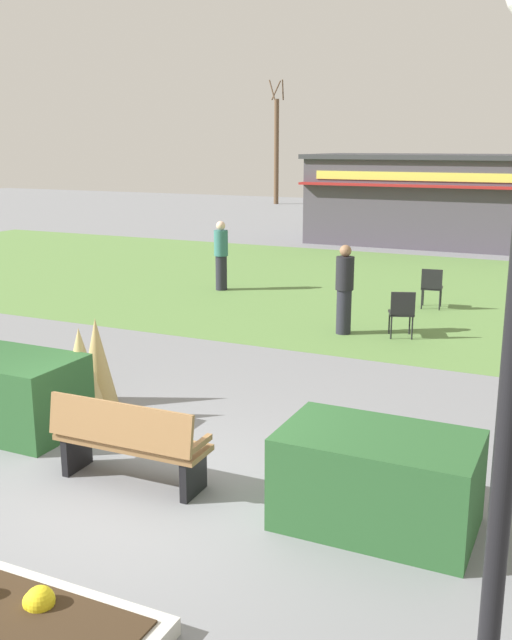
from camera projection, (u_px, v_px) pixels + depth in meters
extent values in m
plane|color=slate|center=(131.00, 490.00, 7.49)|extent=(80.00, 80.00, 0.00)
cube|color=#5B8442|center=(403.00, 291.00, 17.63)|extent=(36.00, 12.00, 0.01)
sphere|color=yellow|center=(34.00, 602.00, 5.35)|extent=(0.17, 0.17, 0.17)
sphere|color=yellow|center=(40.00, 601.00, 5.36)|extent=(0.23, 0.23, 0.23)
cube|color=olive|center=(132.00, 442.00, 7.58)|extent=(1.71, 0.51, 0.06)
cube|color=olive|center=(119.00, 424.00, 7.32)|extent=(1.70, 0.16, 0.44)
cube|color=black|center=(77.00, 450.00, 7.92)|extent=(0.09, 0.44, 0.45)
cube|color=black|center=(193.00, 474.00, 7.34)|extent=(0.09, 0.44, 0.45)
cube|color=olive|center=(69.00, 420.00, 7.87)|extent=(0.07, 0.44, 0.06)
cube|color=olive|center=(200.00, 444.00, 7.23)|extent=(0.07, 0.44, 0.06)
cube|color=#28562B|center=(377.00, 480.00, 6.71)|extent=(1.81, 1.10, 0.91)
cone|color=tan|center=(97.00, 361.00, 9.85)|extent=(0.53, 0.53, 1.22)
cone|color=tan|center=(81.00, 375.00, 9.21)|extent=(0.67, 0.67, 1.25)
cylinder|color=black|center=(506.00, 442.00, 3.69)|extent=(0.12, 0.12, 4.02)
cube|color=#47424C|center=(456.00, 202.00, 25.47)|extent=(10.00, 4.00, 2.99)
cube|color=#333338|center=(459.00, 157.00, 25.09)|extent=(10.30, 4.30, 0.16)
cube|color=maroon|center=(445.00, 187.00, 23.40)|extent=(10.10, 0.36, 0.08)
cube|color=#D8CC4C|center=(447.00, 177.00, 23.47)|extent=(9.00, 0.04, 0.28)
cube|color=black|center=(401.00, 313.00, 13.35)|extent=(0.57, 0.57, 0.04)
cube|color=black|center=(403.00, 304.00, 13.10)|extent=(0.43, 0.19, 0.44)
cylinder|color=black|center=(410.00, 323.00, 13.57)|extent=(0.03, 0.03, 0.45)
cylinder|color=black|center=(389.00, 322.00, 13.60)|extent=(0.03, 0.03, 0.45)
cylinder|color=black|center=(412.00, 328.00, 13.20)|extent=(0.03, 0.03, 0.45)
cylinder|color=black|center=(391.00, 327.00, 13.23)|extent=(0.03, 0.03, 0.45)
cube|color=black|center=(432.00, 288.00, 15.71)|extent=(0.49, 0.49, 0.04)
cube|color=black|center=(432.00, 279.00, 15.47)|extent=(0.44, 0.10, 0.44)
cylinder|color=black|center=(441.00, 297.00, 15.88)|extent=(0.03, 0.03, 0.45)
cylinder|color=black|center=(423.00, 296.00, 15.99)|extent=(0.03, 0.03, 0.45)
cylinder|color=black|center=(440.00, 300.00, 15.53)|extent=(0.03, 0.03, 0.45)
cylinder|color=black|center=(422.00, 299.00, 15.64)|extent=(0.03, 0.03, 0.45)
cylinder|color=#23232D|center=(344.00, 312.00, 13.58)|extent=(0.28, 0.28, 0.85)
cylinder|color=black|center=(345.00, 273.00, 13.41)|extent=(0.34, 0.34, 0.62)
sphere|color=#8C6647|center=(346.00, 251.00, 13.31)|extent=(0.22, 0.22, 0.22)
cylinder|color=#23232D|center=(221.00, 273.00, 17.68)|extent=(0.28, 0.28, 0.85)
cylinder|color=#336B66|center=(221.00, 243.00, 17.50)|extent=(0.34, 0.34, 0.62)
sphere|color=beige|center=(221.00, 226.00, 17.40)|extent=(0.22, 0.22, 0.22)
cube|color=#B7BABF|center=(400.00, 210.00, 33.26)|extent=(4.35, 2.19, 0.60)
cube|color=black|center=(398.00, 200.00, 33.24)|extent=(2.45, 1.80, 0.44)
cylinder|color=black|center=(434.00, 214.00, 33.44)|extent=(0.66, 0.28, 0.64)
cylinder|color=black|center=(421.00, 218.00, 31.91)|extent=(0.66, 0.28, 0.64)
cylinder|color=black|center=(381.00, 212.00, 34.73)|extent=(0.66, 0.28, 0.64)
cylinder|color=black|center=(366.00, 215.00, 33.19)|extent=(0.66, 0.28, 0.64)
cylinder|color=brown|center=(276.00, 152.00, 42.61)|extent=(0.28, 0.28, 6.05)
cylinder|color=brown|center=(283.00, 90.00, 41.73)|extent=(0.25, 0.58, 1.12)
cylinder|color=brown|center=(276.00, 90.00, 42.12)|extent=(0.54, 0.36, 1.12)
cylinder|color=brown|center=(272.00, 90.00, 41.58)|extent=(0.54, 0.35, 1.12)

